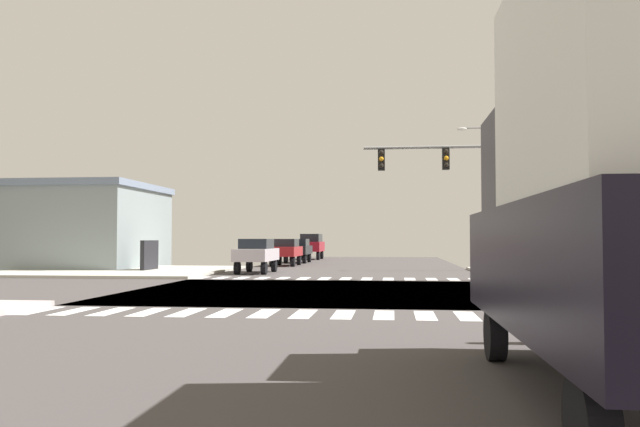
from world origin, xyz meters
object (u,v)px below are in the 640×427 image
at_px(street_lamp, 482,185).
at_px(suv_middle_2, 312,244).
at_px(box_truck_queued_1, 617,178).
at_px(sedan_leading_3, 298,249).
at_px(bank_building, 50,226).
at_px(sedan_crossing_2, 286,250).
at_px(sedan_farside_1, 256,253).
at_px(traffic_signal_mast, 455,175).

height_order(street_lamp, suv_middle_2, street_lamp).
distance_m(box_truck_queued_1, sedan_leading_3, 44.61).
relative_size(bank_building, sedan_crossing_2, 3.39).
xyz_separation_m(sedan_crossing_2, box_truck_queued_1, (10.00, -37.63, 1.45)).
distance_m(bank_building, sedan_farside_1, 14.78).
height_order(sedan_crossing_2, sedan_leading_3, same).
height_order(sedan_farside_1, suv_middle_2, suv_middle_2).
relative_size(traffic_signal_mast, sedan_farside_1, 1.63).
distance_m(street_lamp, box_truck_queued_1, 32.20).
xyz_separation_m(sedan_crossing_2, sedan_leading_3, (0.00, 5.82, 0.00)).
relative_size(street_lamp, sedan_farside_1, 2.00).
xyz_separation_m(street_lamp, sedan_farside_1, (-12.79, -4.28, -3.99)).
bearing_deg(box_truck_queued_1, sedan_crossing_2, 104.88).
xyz_separation_m(traffic_signal_mast, box_truck_queued_1, (-0.33, -22.84, -2.28)).
bearing_deg(bank_building, street_lamp, 0.76).
relative_size(street_lamp, bank_building, 0.59).
xyz_separation_m(sedan_leading_3, suv_middle_2, (-0.00, 8.69, 0.28)).
bearing_deg(street_lamp, sedan_leading_3, 138.10).
bearing_deg(sedan_crossing_2, street_lamp, 156.16).
relative_size(box_truck_queued_1, sedan_leading_3, 1.67).
distance_m(bank_building, sedan_crossing_2, 15.46).
bearing_deg(street_lamp, bank_building, -179.24).
bearing_deg(suv_middle_2, box_truck_queued_1, 100.86).
bearing_deg(bank_building, box_truck_queued_1, -52.61).
xyz_separation_m(bank_building, box_truck_queued_1, (24.16, -31.62, -0.10)).
xyz_separation_m(sedan_farside_1, suv_middle_2, (-0.00, 24.45, 0.28)).
bearing_deg(sedan_crossing_2, box_truck_queued_1, 104.88).
distance_m(street_lamp, suv_middle_2, 24.17).
bearing_deg(street_lamp, box_truck_queued_1, -94.99).
bearing_deg(suv_middle_2, sedan_farside_1, 90.00).
distance_m(street_lamp, sedan_crossing_2, 14.54).
bearing_deg(street_lamp, suv_middle_2, 122.39).
bearing_deg(sedan_leading_3, street_lamp, 138.10).
relative_size(traffic_signal_mast, sedan_leading_3, 1.63).
relative_size(sedan_crossing_2, sedan_leading_3, 1.00).
bearing_deg(sedan_farside_1, sedan_crossing_2, -90.00).
bearing_deg(box_truck_queued_1, suv_middle_2, 100.86).
bearing_deg(sedan_leading_3, box_truck_queued_1, 102.96).
bearing_deg(bank_building, sedan_leading_3, 39.88).
xyz_separation_m(traffic_signal_mast, bank_building, (-24.49, 8.78, -2.17)).
bearing_deg(box_truck_queued_1, sedan_leading_3, 102.96).
height_order(sedan_leading_3, suv_middle_2, suv_middle_2).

